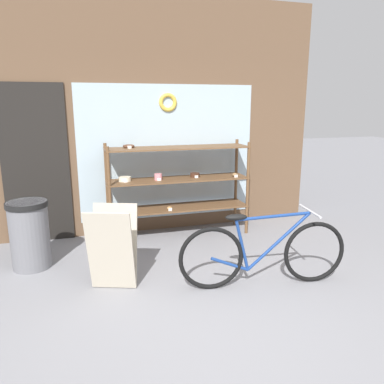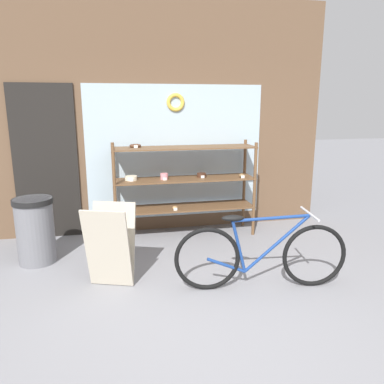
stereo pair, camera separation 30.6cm
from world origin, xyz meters
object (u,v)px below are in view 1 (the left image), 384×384
object	(u,v)px
display_case	(177,180)
sandwich_board	(113,248)
trash_bin	(30,232)
bicycle	(263,253)

from	to	relation	value
display_case	sandwich_board	bearing A→B (deg)	-126.62
display_case	sandwich_board	xyz separation A→B (m)	(-1.01, -1.35, -0.38)
display_case	trash_bin	xyz separation A→B (m)	(-1.86, -0.57, -0.39)
bicycle	sandwich_board	xyz separation A→B (m)	(-1.47, 0.38, 0.07)
display_case	bicycle	bearing A→B (deg)	-74.91
bicycle	trash_bin	bearing A→B (deg)	161.61
bicycle	trash_bin	world-z (taller)	bicycle
trash_bin	display_case	bearing A→B (deg)	17.09
display_case	sandwich_board	world-z (taller)	display_case
sandwich_board	display_case	bearing A→B (deg)	73.08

